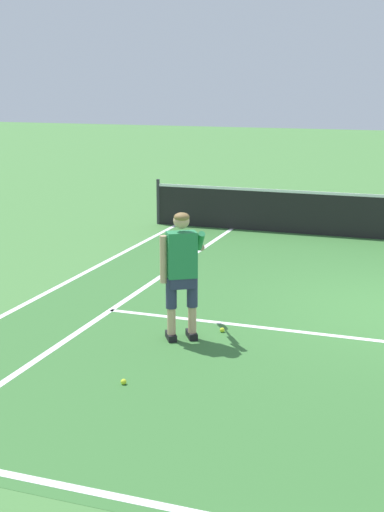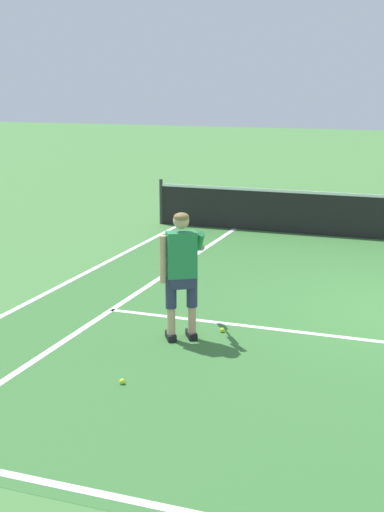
# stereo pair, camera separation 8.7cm
# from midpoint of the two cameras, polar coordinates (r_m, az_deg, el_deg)

# --- Properties ---
(line_singles_left) EXTENTS (0.10, 10.88, 0.01)m
(line_singles_left) POSITION_cam_midpoint_polar(r_m,az_deg,el_deg) (11.72, -4.10, -2.90)
(line_singles_left) COLOR white
(line_singles_left) RESTS_ON ground
(line_doubles_left) EXTENTS (0.10, 10.88, 0.01)m
(line_doubles_left) POSITION_cam_midpoint_polar(r_m,az_deg,el_deg) (12.33, -9.95, -2.23)
(line_doubles_left) COLOR white
(line_doubles_left) RESTS_ON ground
(tennis_player) EXTENTS (0.56, 1.22, 1.71)m
(tennis_player) POSITION_cam_midpoint_polar(r_m,az_deg,el_deg) (9.38, -0.56, -0.87)
(tennis_player) COLOR black
(tennis_player) RESTS_ON ground
(tennis_ball_near_feet) EXTENTS (0.07, 0.07, 0.07)m
(tennis_ball_near_feet) POSITION_cam_midpoint_polar(r_m,az_deg,el_deg) (8.33, -5.23, -9.82)
(tennis_ball_near_feet) COLOR #CCE02D
(tennis_ball_near_feet) RESTS_ON ground
(tennis_ball_by_baseline) EXTENTS (0.07, 0.07, 0.07)m
(tennis_ball_by_baseline) POSITION_cam_midpoint_polar(r_m,az_deg,el_deg) (9.91, 2.64, -5.85)
(tennis_ball_by_baseline) COLOR #CCE02D
(tennis_ball_by_baseline) RESTS_ON ground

